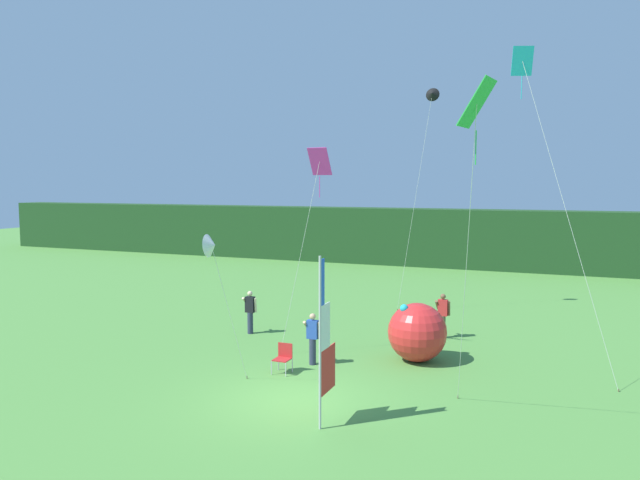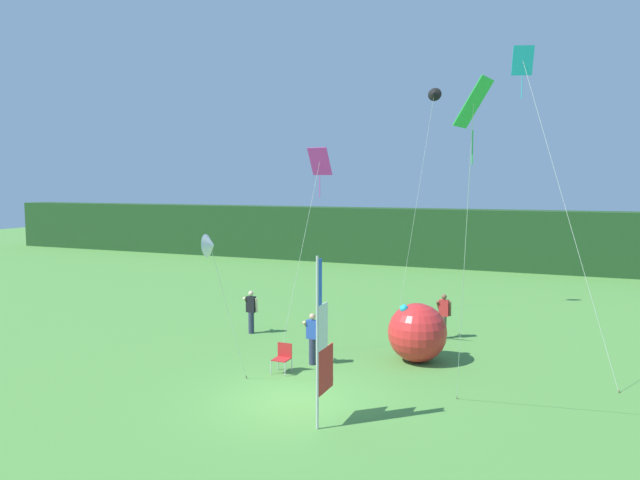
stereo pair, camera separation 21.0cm
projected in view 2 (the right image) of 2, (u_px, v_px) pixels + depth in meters
ground_plane at (292, 399)px, 16.00m from camera, size 120.00×120.00×0.00m
distant_treeline at (460, 238)px, 41.00m from camera, size 80.00×2.40×4.04m
banner_flag at (322, 344)px, 14.12m from camera, size 0.06×1.03×4.15m
person_near_banner at (312, 337)px, 18.97m from camera, size 0.55×0.48×1.67m
person_mid_field at (444, 315)px, 22.19m from camera, size 0.55×0.48×1.69m
person_far_left at (251, 311)px, 22.93m from camera, size 0.55×0.48×1.68m
inflatable_balloon at (417, 332)px, 19.28m from camera, size 1.93×1.93×1.93m
folding_chair at (283, 356)px, 18.22m from camera, size 0.51×0.51×0.89m
kite_cyan_diamond_0 at (528, 81)px, 17.70m from camera, size 3.26×1.44×9.94m
kite_magenta_diamond_1 at (318, 169)px, 19.74m from camera, size 1.58×0.93×7.01m
kite_black_delta_2 at (434, 96)px, 25.98m from camera, size 1.68×0.54×10.08m
kite_green_diamond_3 at (473, 117)px, 12.12m from camera, size 1.11×3.75×7.94m
kite_white_delta_4 at (210, 246)px, 16.05m from camera, size 0.44×1.80×4.48m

